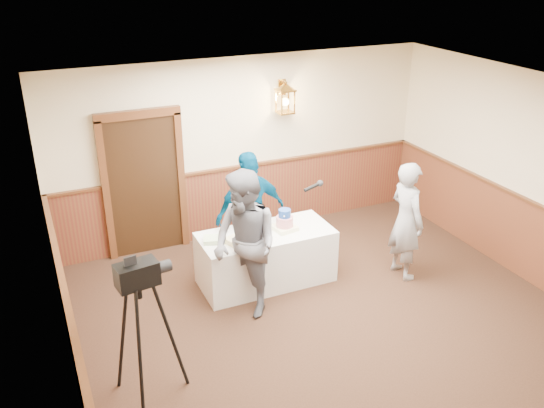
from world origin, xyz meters
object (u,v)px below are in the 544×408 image
(sheet_cake_green, at_px, (214,240))
(assistant_p, at_px, (251,213))
(tiered_cake, at_px, (285,222))
(tv_camera_rig, at_px, (145,342))
(sheet_cake_yellow, at_px, (239,240))
(interviewer, at_px, (245,245))
(baker, at_px, (406,221))
(display_table, at_px, (266,257))

(sheet_cake_green, height_order, assistant_p, assistant_p)
(tiered_cake, distance_m, tv_camera_rig, 2.76)
(assistant_p, bearing_deg, tiered_cake, 122.58)
(sheet_cake_green, xyz_separation_m, tv_camera_rig, (-1.27, -1.64, -0.06))
(tiered_cake, height_order, sheet_cake_yellow, tiered_cake)
(sheet_cake_yellow, relative_size, tv_camera_rig, 0.21)
(interviewer, relative_size, baker, 1.12)
(tiered_cake, distance_m, interviewer, 0.93)
(sheet_cake_green, relative_size, assistant_p, 0.15)
(tiered_cake, xyz_separation_m, baker, (1.55, -0.59, -0.03))
(display_table, distance_m, baker, 1.97)
(display_table, height_order, sheet_cake_yellow, sheet_cake_yellow)
(display_table, relative_size, interviewer, 0.96)
(tv_camera_rig, bearing_deg, tiered_cake, 26.26)
(sheet_cake_yellow, bearing_deg, tv_camera_rig, -136.31)
(tiered_cake, bearing_deg, tv_camera_rig, -144.97)
(display_table, height_order, sheet_cake_green, sheet_cake_green)
(interviewer, height_order, baker, interviewer)
(interviewer, bearing_deg, baker, 70.76)
(tiered_cake, xyz_separation_m, sheet_cake_yellow, (-0.68, -0.08, -0.08))
(sheet_cake_yellow, distance_m, baker, 2.30)
(baker, bearing_deg, sheet_cake_yellow, 75.63)
(sheet_cake_yellow, distance_m, interviewer, 0.47)
(sheet_cake_yellow, relative_size, interviewer, 0.18)
(interviewer, distance_m, assistant_p, 1.02)
(sheet_cake_yellow, bearing_deg, tiered_cake, 6.65)
(interviewer, bearing_deg, sheet_cake_yellow, 151.74)
(tiered_cake, height_order, sheet_cake_green, tiered_cake)
(display_table, xyz_separation_m, tiered_cake, (0.26, -0.02, 0.49))
(interviewer, relative_size, tv_camera_rig, 1.18)
(sheet_cake_yellow, xyz_separation_m, interviewer, (-0.08, -0.43, 0.15))
(sheet_cake_green, bearing_deg, tv_camera_rig, -127.82)
(sheet_cake_green, bearing_deg, baker, -14.22)
(sheet_cake_green, bearing_deg, interviewer, -69.19)
(sheet_cake_green, xyz_separation_m, baker, (2.54, -0.64, 0.06))
(display_table, xyz_separation_m, sheet_cake_yellow, (-0.42, -0.10, 0.41))
(sheet_cake_green, height_order, baker, baker)
(tiered_cake, height_order, assistant_p, assistant_p)
(display_table, bearing_deg, sheet_cake_yellow, -166.41)
(sheet_cake_yellow, bearing_deg, display_table, 13.59)
(sheet_cake_green, bearing_deg, tiered_cake, -3.38)
(tiered_cake, distance_m, baker, 1.66)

